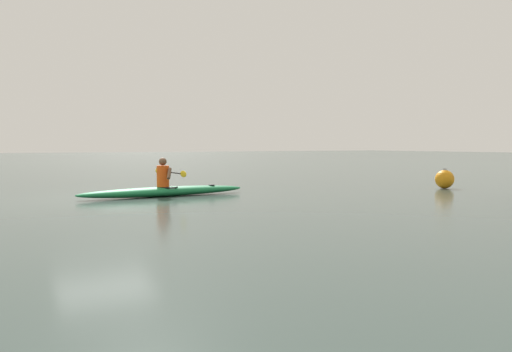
# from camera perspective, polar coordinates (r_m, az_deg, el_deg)

# --- Properties ---
(ground_plane) EXTENTS (160.00, 160.00, 0.00)m
(ground_plane) POSITION_cam_1_polar(r_m,az_deg,el_deg) (13.98, -16.67, -2.37)
(ground_plane) COLOR #384742
(kayak) EXTENTS (4.72, 0.73, 0.26)m
(kayak) POSITION_cam_1_polar(r_m,az_deg,el_deg) (14.03, -10.19, -1.71)
(kayak) COLOR #19723F
(kayak) RESTS_ON ground
(kayaker) EXTENTS (0.43, 2.30, 0.79)m
(kayaker) POSITION_cam_1_polar(r_m,az_deg,el_deg) (13.99, -10.31, 0.22)
(kayaker) COLOR #E04C14
(kayaker) RESTS_ON kayak
(mooring_buoy_white_far) EXTENTS (0.59, 0.59, 0.64)m
(mooring_buoy_white_far) POSITION_cam_1_polar(r_m,az_deg,el_deg) (17.34, 20.39, -0.34)
(mooring_buoy_white_far) COLOR orange
(mooring_buoy_white_far) RESTS_ON ground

